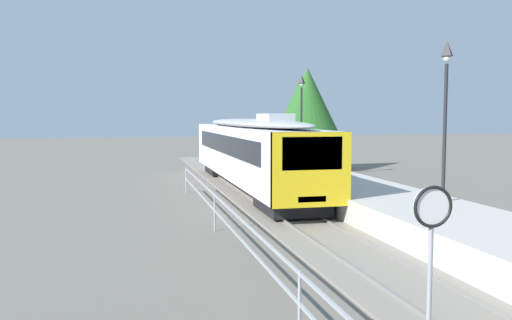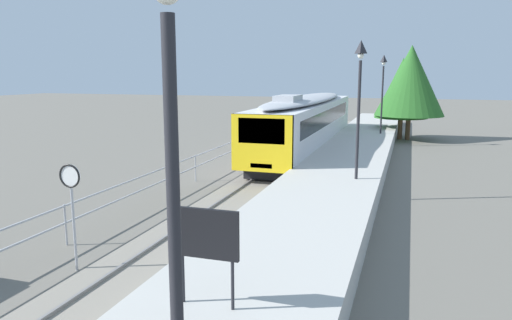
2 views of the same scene
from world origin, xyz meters
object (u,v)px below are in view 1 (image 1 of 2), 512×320
Objects in this scene: platform_lamp_mid_platform at (446,91)px; speed_limit_sign at (432,233)px; commuter_train at (251,148)px; platform_lamp_far_end at (301,102)px.

platform_lamp_mid_platform is 11.30m from speed_limit_sign.
platform_lamp_mid_platform reaches higher than commuter_train.
platform_lamp_mid_platform and platform_lamp_far_end have the same top height.
commuter_train is 19.73m from speed_limit_sign.
speed_limit_sign is (-6.08, -24.47, -2.50)m from platform_lamp_far_end.
commuter_train is at bearing 84.73° from speed_limit_sign.
speed_limit_sign is (-1.81, -19.64, -0.02)m from commuter_train.
platform_lamp_mid_platform is 1.00× the size of platform_lamp_far_end.
commuter_train reaches higher than speed_limit_sign.
platform_lamp_far_end is 1.91× the size of speed_limit_sign.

